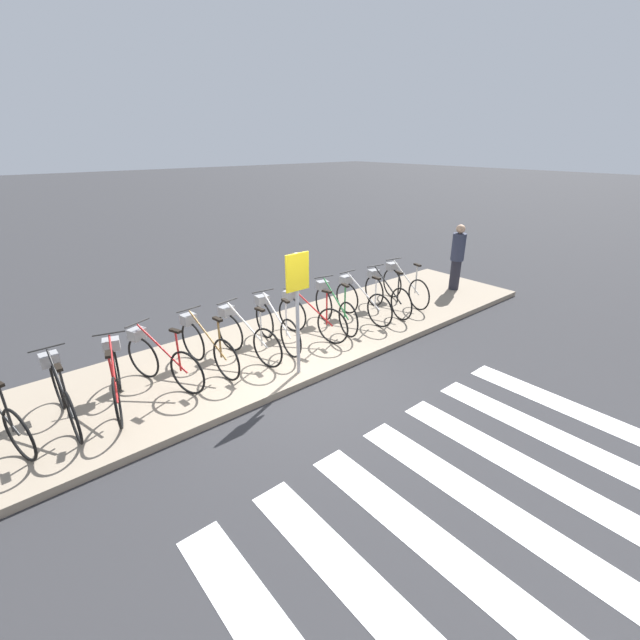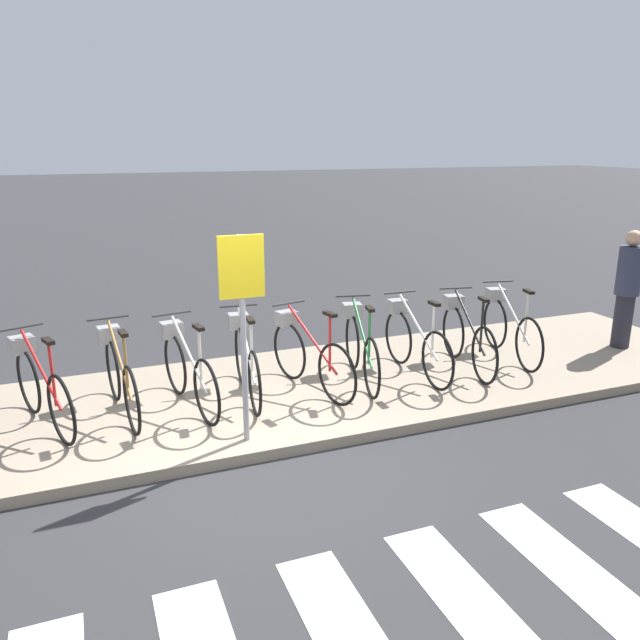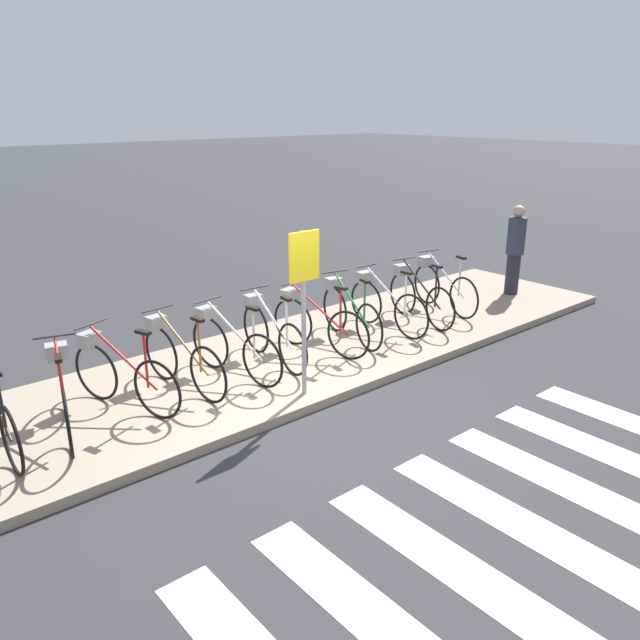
{
  "view_description": "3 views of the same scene",
  "coord_description": "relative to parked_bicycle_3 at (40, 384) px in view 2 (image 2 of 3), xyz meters",
  "views": [
    {
      "loc": [
        -3.81,
        -4.87,
        3.81
      ],
      "look_at": [
        0.97,
        0.83,
        0.67
      ],
      "focal_mm": 24.0,
      "sensor_mm": 36.0,
      "label": 1
    },
    {
      "loc": [
        -1.36,
        -5.34,
        3.05
      ],
      "look_at": [
        1.08,
        0.89,
        1.12
      ],
      "focal_mm": 35.0,
      "sensor_mm": 36.0,
      "label": 2
    },
    {
      "loc": [
        -4.46,
        -5.36,
        3.6
      ],
      "look_at": [
        0.85,
        0.94,
        0.77
      ],
      "focal_mm": 35.0,
      "sensor_mm": 36.0,
      "label": 3
    }
  ],
  "objects": [
    {
      "name": "parked_bicycle_9",
      "position": [
        4.44,
        -0.08,
        0.0
      ],
      "size": [
        0.46,
        1.75,
        1.07
      ],
      "color": "black",
      "rests_on": "sidewalk"
    },
    {
      "name": "parked_bicycle_7",
      "position": [
        2.98,
        -0.08,
        0.0
      ],
      "size": [
        0.57,
        1.71,
        1.07
      ],
      "color": "black",
      "rests_on": "sidewalk"
    },
    {
      "name": "parked_bicycle_3",
      "position": [
        0.0,
        0.0,
        0.0
      ],
      "size": [
        0.71,
        1.66,
        1.07
      ],
      "color": "black",
      "rests_on": "sidewalk"
    },
    {
      "name": "parked_bicycle_11",
      "position": [
        5.99,
        0.0,
        0.0
      ],
      "size": [
        0.52,
        1.72,
        1.07
      ],
      "color": "black",
      "rests_on": "sidewalk"
    },
    {
      "name": "parked_bicycle_6",
      "position": [
        2.23,
        0.02,
        0.0
      ],
      "size": [
        0.46,
        1.74,
        1.07
      ],
      "color": "black",
      "rests_on": "sidewalk"
    },
    {
      "name": "sidewalk",
      "position": [
        1.88,
        -0.0,
        -0.52
      ],
      "size": [
        14.06,
        2.86,
        0.12
      ],
      "color": "gray",
      "rests_on": "ground_plane"
    },
    {
      "name": "parked_bicycle_10",
      "position": [
        5.19,
        -0.13,
        0.0
      ],
      "size": [
        0.51,
        1.72,
        1.07
      ],
      "color": "black",
      "rests_on": "sidewalk"
    },
    {
      "name": "parked_bicycle_4",
      "position": [
        0.8,
        0.02,
        0.0
      ],
      "size": [
        0.46,
        1.74,
        1.07
      ],
      "color": "black",
      "rests_on": "sidewalk"
    },
    {
      "name": "parked_bicycle_5",
      "position": [
        1.53,
        -0.05,
        0.0
      ],
      "size": [
        0.48,
        1.73,
        1.07
      ],
      "color": "black",
      "rests_on": "sidewalk"
    },
    {
      "name": "sign_post",
      "position": [
        1.93,
        -1.14,
        0.97
      ],
      "size": [
        0.44,
        0.07,
        2.09
      ],
      "color": "#99999E",
      "rests_on": "sidewalk"
    },
    {
      "name": "parked_bicycle_8",
      "position": [
        3.7,
        -0.03,
        0.0
      ],
      "size": [
        0.52,
        1.72,
        1.07
      ],
      "color": "black",
      "rests_on": "sidewalk"
    },
    {
      "name": "pedestrian",
      "position": [
        7.83,
        -0.24,
        0.44
      ],
      "size": [
        0.34,
        0.34,
        1.72
      ],
      "color": "#23232D",
      "rests_on": "sidewalk"
    },
    {
      "name": "ground_plane",
      "position": [
        1.88,
        -1.43,
        -0.58
      ],
      "size": [
        120.0,
        120.0,
        0.0
      ],
      "primitive_type": "plane",
      "color": "#2D2D30"
    }
  ]
}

